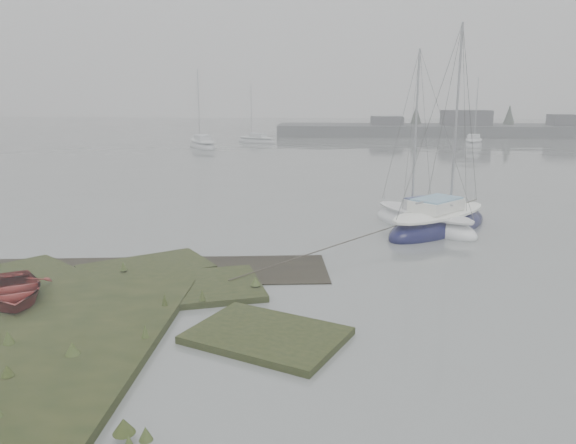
{
  "coord_description": "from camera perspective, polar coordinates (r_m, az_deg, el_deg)",
  "views": [
    {
      "loc": [
        1.75,
        -12.8,
        5.77
      ],
      "look_at": [
        0.73,
        4.03,
        1.8
      ],
      "focal_mm": 35.0,
      "sensor_mm": 36.0,
      "label": 1
    }
  ],
  "objects": [
    {
      "name": "ground",
      "position": [
        43.22,
        1.14,
        5.57
      ],
      "size": [
        160.0,
        160.0,
        0.0
      ],
      "primitive_type": "plane",
      "color": "slate",
      "rests_on": "ground"
    },
    {
      "name": "far_shoreline",
      "position": [
        78.95,
        22.28,
        8.7
      ],
      "size": [
        60.0,
        8.0,
        4.15
      ],
      "color": "#4C4F51",
      "rests_on": "ground"
    },
    {
      "name": "sailboat_main",
      "position": [
        24.5,
        15.06,
        -0.16
      ],
      "size": [
        5.97,
        6.14,
        9.1
      ],
      "rotation": [
        0.0,
        0.0,
        -0.76
      ],
      "color": "#0A0B34",
      "rests_on": "ground"
    },
    {
      "name": "sailboat_white",
      "position": [
        24.85,
        13.59,
        0.03
      ],
      "size": [
        4.83,
        5.73,
        8.04
      ],
      "rotation": [
        0.0,
        0.0,
        0.62
      ],
      "color": "white",
      "rests_on": "ground"
    },
    {
      "name": "sailboat_far_a",
      "position": [
        58.71,
        -8.69,
        7.71
      ],
      "size": [
        4.68,
        6.24,
        8.53
      ],
      "rotation": [
        0.0,
        0.0,
        0.51
      ],
      "color": "#9EA3A6",
      "rests_on": "ground"
    },
    {
      "name": "sailboat_far_b",
      "position": [
        63.3,
        18.31,
        7.57
      ],
      "size": [
        3.44,
        5.78,
        7.75
      ],
      "rotation": [
        0.0,
        0.0,
        -0.32
      ],
      "color": "silver",
      "rests_on": "ground"
    },
    {
      "name": "sailboat_far_c",
      "position": [
        63.84,
        -3.23,
        8.23
      ],
      "size": [
        5.12,
        3.87,
        7.01
      ],
      "rotation": [
        0.0,
        0.0,
        1.06
      ],
      "color": "#9EA2A7",
      "rests_on": "ground"
    },
    {
      "name": "dinghy",
      "position": [
        16.93,
        -26.18,
        -6.2
      ],
      "size": [
        3.34,
        3.64,
        0.62
      ],
      "primitive_type": "imported",
      "rotation": [
        0.0,
        0.0,
        0.53
      ],
      "color": "maroon",
      "rests_on": "marsh_bank"
    }
  ]
}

